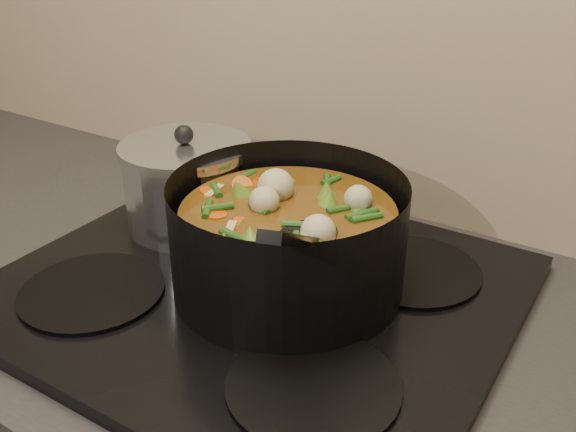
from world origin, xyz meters
The scene contains 3 objects.
stovetop centered at (0.00, 1.93, 0.92)m, with size 0.62×0.54×0.03m.
stockpot centered at (0.04, 1.94, 1.00)m, with size 0.32×0.38×0.21m.
saucepan centered at (-0.18, 2.01, 0.99)m, with size 0.19×0.19×0.16m.
Camera 1 is at (0.40, 1.36, 1.38)m, focal length 40.00 mm.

